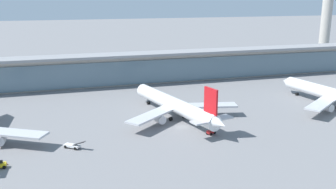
{
  "coord_description": "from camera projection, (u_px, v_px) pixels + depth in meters",
  "views": [
    {
      "loc": [
        -38.45,
        -110.86,
        41.74
      ],
      "look_at": [
        0.0,
        16.19,
        6.97
      ],
      "focal_mm": 40.38,
      "sensor_mm": 36.0,
      "label": 1
    }
  ],
  "objects": [
    {
      "name": "ground_plane",
      "position": [
        182.0,
        127.0,
        124.0
      ],
      "size": [
        1200.0,
        1200.0,
        0.0
      ],
      "primitive_type": "plane",
      "color": "slate"
    },
    {
      "name": "airliner_centre_stand",
      "position": [
        175.0,
        105.0,
        131.61
      ],
      "size": [
        42.55,
        56.26,
        15.16
      ],
      "color": "white",
      "rests_on": "ground"
    },
    {
      "name": "service_truck_near_nose_yellow",
      "position": [
        0.0,
        165.0,
        94.1
      ],
      "size": [
        2.88,
        1.74,
        2.05
      ],
      "color": "yellow",
      "rests_on": "ground"
    },
    {
      "name": "service_truck_under_wing_red",
      "position": [
        211.0,
        132.0,
        117.27
      ],
      "size": [
        3.33,
        2.91,
        2.05
      ],
      "color": "#B21E1E",
      "rests_on": "ground"
    },
    {
      "name": "service_truck_by_tail_white",
      "position": [
        73.0,
        146.0,
        106.43
      ],
      "size": [
        6.12,
        5.36,
        2.7
      ],
      "color": "silver",
      "rests_on": "ground"
    },
    {
      "name": "terminal_building",
      "position": [
        138.0,
        68.0,
        183.79
      ],
      "size": [
        248.02,
        12.8,
        15.2
      ],
      "color": "#B2ADA3",
      "rests_on": "ground"
    },
    {
      "name": "control_tower",
      "position": [
        327.0,
        8.0,
        237.3
      ],
      "size": [
        12.0,
        12.0,
        62.61
      ],
      "color": "#B2ADA3",
      "rests_on": "ground"
    },
    {
      "name": "safety_cone_alpha",
      "position": [
        7.0,
        164.0,
        96.13
      ],
      "size": [
        0.62,
        0.62,
        0.7
      ],
      "color": "orange",
      "rests_on": "ground"
    }
  ]
}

